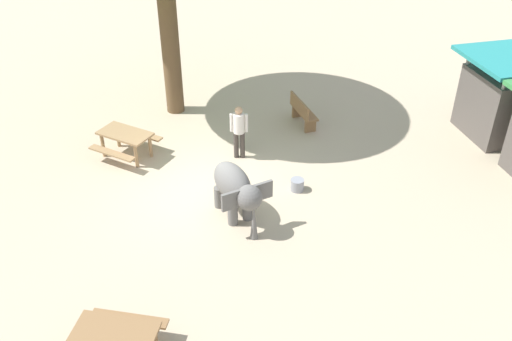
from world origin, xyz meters
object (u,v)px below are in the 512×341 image
(person_handler, at_px, (239,128))
(market_stall_teal, at_px, (502,100))
(wooden_bench, at_px, (302,111))
(feed_bucket, at_px, (297,185))
(elephant, at_px, (236,188))
(picnic_table_far, at_px, (115,340))
(picnic_table_near, at_px, (126,139))

(person_handler, bearing_deg, market_stall_teal, 102.00)
(wooden_bench, bearing_deg, market_stall_teal, 65.64)
(wooden_bench, distance_m, feed_bucket, 3.63)
(elephant, relative_size, picnic_table_far, 0.99)
(elephant, bearing_deg, feed_bucket, 98.12)
(picnic_table_near, relative_size, picnic_table_far, 1.07)
(elephant, distance_m, picnic_table_far, 4.73)
(market_stall_teal, xyz_separation_m, feed_bucket, (1.45, -6.79, -0.98))
(feed_bucket, bearing_deg, person_handler, -149.87)
(picnic_table_near, relative_size, market_stall_teal, 0.84)
(picnic_table_far, bearing_deg, wooden_bench, 76.62)
(elephant, xyz_separation_m, picnic_table_far, (3.67, -2.97, -0.27))
(elephant, height_order, picnic_table_near, elephant)
(elephant, height_order, picnic_table_far, elephant)
(picnic_table_near, distance_m, picnic_table_far, 7.19)
(person_handler, bearing_deg, feed_bucket, 45.79)
(person_handler, distance_m, picnic_table_near, 3.25)
(picnic_table_near, xyz_separation_m, picnic_table_far, (7.18, -0.49, 0.00))
(market_stall_teal, bearing_deg, picnic_table_near, -96.76)
(picnic_table_near, bearing_deg, market_stall_teal, 35.40)
(picnic_table_near, distance_m, feed_bucket, 5.10)
(wooden_bench, relative_size, picnic_table_near, 0.68)
(person_handler, height_order, wooden_bench, person_handler)
(elephant, height_order, feed_bucket, elephant)
(picnic_table_near, xyz_separation_m, feed_bucket, (2.76, 4.26, -0.43))
(wooden_bench, xyz_separation_m, feed_bucket, (3.41, -1.20, -0.31))
(elephant, height_order, person_handler, person_handler)
(picnic_table_far, xyz_separation_m, market_stall_teal, (-5.87, 11.55, 0.55))
(elephant, relative_size, feed_bucket, 5.42)
(person_handler, height_order, picnic_table_far, person_handler)
(market_stall_teal, bearing_deg, feed_bucket, -77.97)
(picnic_table_near, bearing_deg, elephant, -12.58)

